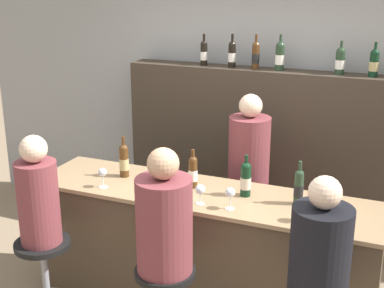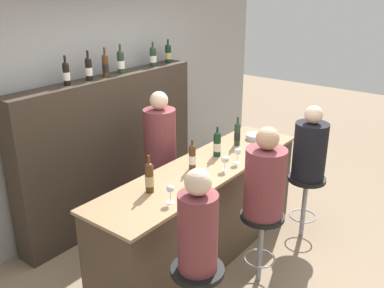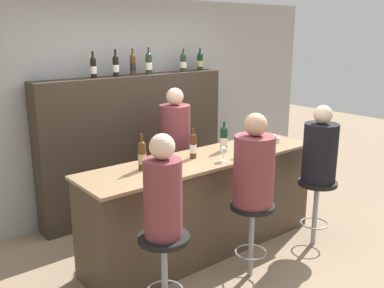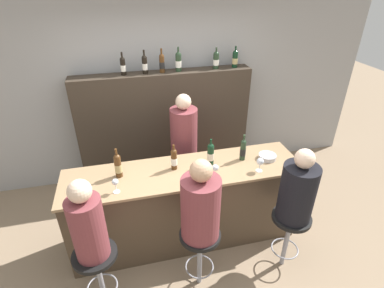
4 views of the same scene
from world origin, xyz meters
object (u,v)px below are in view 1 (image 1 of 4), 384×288
(wine_glass_1, at_px, (200,190))
(wine_glass_3, at_px, (304,205))
(wine_bottle_counter_0, at_px, (124,160))
(bar_stool_left, at_px, (44,260))
(wine_bottle_backbar_1, at_px, (232,54))
(wine_bottle_backbar_5, at_px, (374,63))
(wine_glass_2, at_px, (230,193))
(guest_seated_right, at_px, (320,252))
(wine_bottle_backbar_4, at_px, (340,61))
(bartender, at_px, (248,193))
(guest_seated_left, at_px, (38,197))
(wine_bottle_backbar_3, at_px, (280,56))
(wine_bottle_backbar_0, at_px, (204,53))
(wine_bottle_counter_3, at_px, (299,187))
(wine_bottle_counter_2, at_px, (246,179))
(metal_bowl, at_px, (338,210))
(guest_seated_middle, at_px, (164,220))
(wine_bottle_counter_1, at_px, (193,172))
(wine_glass_0, at_px, (102,173))
(wine_bottle_backbar_2, at_px, (256,55))

(wine_glass_1, relative_size, wine_glass_3, 0.91)
(wine_bottle_counter_0, relative_size, bar_stool_left, 0.47)
(wine_bottle_backbar_1, bearing_deg, wine_bottle_backbar_5, 0.00)
(wine_glass_2, height_order, guest_seated_right, guest_seated_right)
(wine_bottle_backbar_4, distance_m, bartender, 1.38)
(wine_bottle_backbar_5, relative_size, guest_seated_right, 0.37)
(wine_glass_3, xyz_separation_m, guest_seated_left, (-1.75, -0.46, -0.05))
(wine_glass_3, distance_m, bartender, 1.16)
(guest_seated_right, bearing_deg, wine_bottle_backbar_3, 110.92)
(wine_bottle_backbar_0, distance_m, wine_bottle_backbar_3, 0.73)
(wine_bottle_counter_3, relative_size, bartender, 0.20)
(wine_bottle_counter_2, distance_m, wine_bottle_backbar_4, 1.50)
(wine_bottle_counter_3, relative_size, bar_stool_left, 0.45)
(metal_bowl, xyz_separation_m, bar_stool_left, (-1.95, -0.66, -0.46))
(wine_glass_3, xyz_separation_m, guest_seated_middle, (-0.78, -0.46, -0.05))
(wine_glass_1, bearing_deg, guest_seated_left, -156.04)
(wine_bottle_backbar_4, distance_m, wine_glass_1, 1.81)
(wine_glass_1, height_order, bartender, bartender)
(guest_seated_left, bearing_deg, wine_bottle_counter_1, 39.68)
(wine_bottle_counter_3, bearing_deg, wine_bottle_counter_0, -180.00)
(wine_bottle_counter_3, distance_m, wine_glass_0, 1.45)
(guest_seated_left, bearing_deg, wine_bottle_backbar_0, 76.86)
(wine_glass_3, height_order, guest_seated_left, guest_seated_left)
(wine_bottle_counter_1, xyz_separation_m, wine_bottle_backbar_4, (0.85, 1.25, 0.70))
(wine_bottle_counter_1, bearing_deg, bar_stool_left, -140.32)
(wine_bottle_backbar_4, bearing_deg, wine_glass_1, -114.33)
(wine_bottle_backbar_4, relative_size, metal_bowl, 1.42)
(wine_bottle_counter_2, xyz_separation_m, wine_glass_1, (-0.25, -0.26, -0.03))
(wine_bottle_backbar_0, xyz_separation_m, bartender, (0.65, -0.62, -1.08))
(metal_bowl, bearing_deg, wine_bottle_counter_0, 178.01)
(wine_bottle_counter_3, bearing_deg, wine_bottle_backbar_4, 87.69)
(wine_bottle_backbar_1, bearing_deg, wine_bottle_backbar_0, -180.00)
(wine_bottle_counter_1, distance_m, wine_glass_3, 0.92)
(metal_bowl, distance_m, bartender, 1.12)
(guest_seated_right, bearing_deg, guest_seated_left, 180.00)
(wine_bottle_backbar_2, bearing_deg, guest_seated_middle, -89.83)
(wine_bottle_backbar_4, xyz_separation_m, guest_seated_right, (0.23, -1.97, -0.78))
(wine_bottle_backbar_5, distance_m, metal_bowl, 1.53)
(wine_bottle_backbar_5, height_order, wine_glass_0, wine_bottle_backbar_5)
(guest_seated_right, bearing_deg, wine_bottle_backbar_5, 88.53)
(wine_glass_3, bearing_deg, guest_seated_middle, -149.71)
(guest_seated_left, bearing_deg, metal_bowl, 18.74)
(wine_glass_3, bearing_deg, wine_bottle_backbar_0, 130.60)
(wine_glass_3, relative_size, guest_seated_right, 0.20)
(wine_glass_0, height_order, guest_seated_right, guest_seated_right)
(wine_bottle_backbar_4, distance_m, metal_bowl, 1.55)
(guest_seated_middle, bearing_deg, bartender, 83.92)
(wine_bottle_backbar_0, xyz_separation_m, wine_bottle_backbar_2, (0.50, 0.00, 0.01))
(guest_seated_right, bearing_deg, wine_glass_3, 112.06)
(wine_bottle_backbar_5, height_order, guest_seated_right, wine_bottle_backbar_5)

